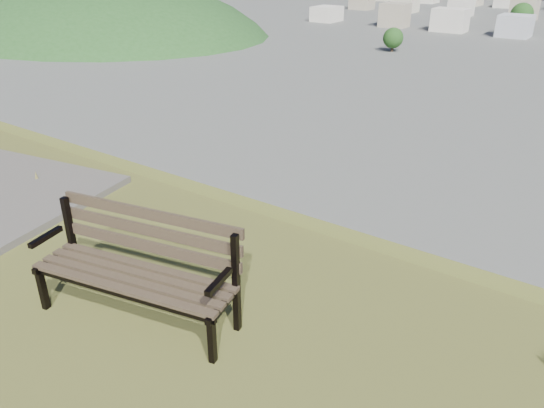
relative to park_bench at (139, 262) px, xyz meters
The scene contains 2 objects.
park_bench is the anchor object (origin of this frame).
green_wooded_hill 206.54m from the park_bench, 142.26° to the left, with size 149.31×119.45×74.66m.
Camera 1 is at (2.42, -0.53, 27.88)m, focal length 35.00 mm.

